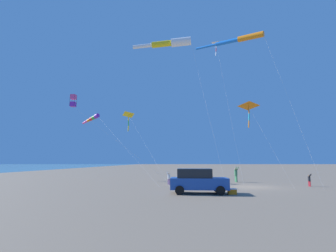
{
  "coord_description": "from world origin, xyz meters",
  "views": [
    {
      "loc": [
        -8.06,
        -23.83,
        2.33
      ],
      "look_at": [
        -7.85,
        3.41,
        6.42
      ],
      "focal_mm": 25.95,
      "sensor_mm": 36.0,
      "label": 1
    }
  ],
  "objects_px": {
    "kite_delta_rainbow_low_near": "(248,106)",
    "kite_windsock_long_streamer_right": "(238,40)",
    "person_adult_flyer": "(236,174)",
    "kite_windsock_orange_high_right": "(171,43)",
    "kite_windsock_teal_far_right": "(92,118)",
    "person_child_grey_jacket": "(169,178)",
    "kite_box_magenta_far_left": "(73,101)",
    "cooler_box": "(232,191)",
    "kite_delta_red_high_left": "(129,115)",
    "parked_car": "(198,181)",
    "kite_delta_yellow_midlevel": "(216,44)",
    "person_child_green_jacket": "(309,180)"
  },
  "relations": [
    {
      "from": "kite_delta_rainbow_low_near",
      "to": "kite_windsock_long_streamer_right",
      "type": "distance_m",
      "value": 6.94
    },
    {
      "from": "person_adult_flyer",
      "to": "kite_windsock_orange_high_right",
      "type": "relative_size",
      "value": 0.12
    },
    {
      "from": "kite_windsock_teal_far_right",
      "to": "kite_windsock_long_streamer_right",
      "type": "height_order",
      "value": "kite_windsock_long_streamer_right"
    },
    {
      "from": "person_child_grey_jacket",
      "to": "kite_windsock_orange_high_right",
      "type": "height_order",
      "value": "kite_windsock_orange_high_right"
    },
    {
      "from": "kite_box_magenta_far_left",
      "to": "kite_windsock_orange_high_right",
      "type": "xyz_separation_m",
      "value": [
        11.44,
        -3.21,
        5.64
      ]
    },
    {
      "from": "cooler_box",
      "to": "kite_windsock_orange_high_right",
      "type": "xyz_separation_m",
      "value": [
        -4.41,
        6.37,
        14.96
      ]
    },
    {
      "from": "kite_delta_rainbow_low_near",
      "to": "kite_delta_red_high_left",
      "type": "relative_size",
      "value": 0.95
    },
    {
      "from": "kite_windsock_long_streamer_right",
      "to": "parked_car",
      "type": "bearing_deg",
      "value": -138.12
    },
    {
      "from": "kite_delta_yellow_midlevel",
      "to": "parked_car",
      "type": "bearing_deg",
      "value": -111.94
    },
    {
      "from": "kite_delta_rainbow_low_near",
      "to": "kite_windsock_teal_far_right",
      "type": "bearing_deg",
      "value": 153.62
    },
    {
      "from": "kite_delta_rainbow_low_near",
      "to": "kite_windsock_orange_high_right",
      "type": "distance_m",
      "value": 10.72
    },
    {
      "from": "kite_windsock_teal_far_right",
      "to": "kite_windsock_long_streamer_right",
      "type": "distance_m",
      "value": 21.47
    },
    {
      "from": "kite_delta_yellow_midlevel",
      "to": "kite_windsock_orange_high_right",
      "type": "bearing_deg",
      "value": -147.61
    },
    {
      "from": "kite_windsock_teal_far_right",
      "to": "person_child_grey_jacket",
      "type": "bearing_deg",
      "value": -34.51
    },
    {
      "from": "person_adult_flyer",
      "to": "parked_car",
      "type": "bearing_deg",
      "value": -119.13
    },
    {
      "from": "kite_box_magenta_far_left",
      "to": "kite_delta_yellow_midlevel",
      "type": "bearing_deg",
      "value": 1.52
    },
    {
      "from": "person_adult_flyer",
      "to": "kite_windsock_teal_far_right",
      "type": "relative_size",
      "value": 0.16
    },
    {
      "from": "kite_box_magenta_far_left",
      "to": "kite_windsock_orange_high_right",
      "type": "relative_size",
      "value": 0.75
    },
    {
      "from": "person_child_green_jacket",
      "to": "kite_delta_rainbow_low_near",
      "type": "bearing_deg",
      "value": 179.27
    },
    {
      "from": "kite_windsock_orange_high_right",
      "to": "person_adult_flyer",
      "type": "bearing_deg",
      "value": 31.6
    },
    {
      "from": "cooler_box",
      "to": "kite_delta_yellow_midlevel",
      "type": "height_order",
      "value": "kite_delta_yellow_midlevel"
    },
    {
      "from": "person_adult_flyer",
      "to": "kite_delta_red_high_left",
      "type": "relative_size",
      "value": 0.2
    },
    {
      "from": "parked_car",
      "to": "kite_windsock_orange_high_right",
      "type": "xyz_separation_m",
      "value": [
        -1.94,
        5.88,
        14.22
      ]
    },
    {
      "from": "kite_delta_red_high_left",
      "to": "kite_windsock_long_streamer_right",
      "type": "xyz_separation_m",
      "value": [
        12.21,
        -7.81,
        6.36
      ]
    },
    {
      "from": "person_child_grey_jacket",
      "to": "kite_windsock_orange_high_right",
      "type": "xyz_separation_m",
      "value": [
        0.18,
        -1.56,
        14.44
      ]
    },
    {
      "from": "person_adult_flyer",
      "to": "kite_box_magenta_far_left",
      "type": "xyz_separation_m",
      "value": [
        -19.37,
        -1.67,
        8.54
      ]
    },
    {
      "from": "parked_car",
      "to": "cooler_box",
      "type": "height_order",
      "value": "parked_car"
    },
    {
      "from": "person_child_green_jacket",
      "to": "kite_delta_red_high_left",
      "type": "relative_size",
      "value": 0.14
    },
    {
      "from": "kite_windsock_long_streamer_right",
      "to": "kite_delta_yellow_midlevel",
      "type": "xyz_separation_m",
      "value": [
        -1.08,
        5.13,
        2.11
      ]
    },
    {
      "from": "person_child_green_jacket",
      "to": "kite_windsock_teal_far_right",
      "type": "bearing_deg",
      "value": 158.92
    },
    {
      "from": "person_adult_flyer",
      "to": "kite_delta_rainbow_low_near",
      "type": "xyz_separation_m",
      "value": [
        0.06,
        -5.34,
        7.06
      ]
    },
    {
      "from": "person_adult_flyer",
      "to": "kite_delta_rainbow_low_near",
      "type": "bearing_deg",
      "value": -89.31
    },
    {
      "from": "cooler_box",
      "to": "kite_delta_red_high_left",
      "type": "bearing_deg",
      "value": 127.46
    },
    {
      "from": "person_child_grey_jacket",
      "to": "kite_windsock_teal_far_right",
      "type": "xyz_separation_m",
      "value": [
        -10.66,
        7.33,
        7.72
      ]
    },
    {
      "from": "parked_car",
      "to": "person_child_grey_jacket",
      "type": "xyz_separation_m",
      "value": [
        -2.12,
        7.44,
        -0.22
      ]
    },
    {
      "from": "parked_car",
      "to": "person_child_grey_jacket",
      "type": "bearing_deg",
      "value": 105.93
    },
    {
      "from": "person_adult_flyer",
      "to": "kite_box_magenta_far_left",
      "type": "height_order",
      "value": "kite_box_magenta_far_left"
    },
    {
      "from": "kite_delta_rainbow_low_near",
      "to": "person_child_grey_jacket",
      "type": "bearing_deg",
      "value": 166.15
    },
    {
      "from": "person_child_green_jacket",
      "to": "person_child_grey_jacket",
      "type": "relative_size",
      "value": 0.9
    },
    {
      "from": "person_child_green_jacket",
      "to": "kite_delta_red_high_left",
      "type": "height_order",
      "value": "kite_delta_red_high_left"
    },
    {
      "from": "parked_car",
      "to": "kite_box_magenta_far_left",
      "type": "xyz_separation_m",
      "value": [
        -13.38,
        9.09,
        8.58
      ]
    },
    {
      "from": "cooler_box",
      "to": "kite_windsock_long_streamer_right",
      "type": "bearing_deg",
      "value": 63.39
    },
    {
      "from": "person_adult_flyer",
      "to": "person_child_grey_jacket",
      "type": "height_order",
      "value": "person_adult_flyer"
    },
    {
      "from": "cooler_box",
      "to": "kite_delta_red_high_left",
      "type": "relative_size",
      "value": 0.07
    },
    {
      "from": "person_child_green_jacket",
      "to": "person_child_grey_jacket",
      "type": "distance_m",
      "value": 13.94
    },
    {
      "from": "person_child_green_jacket",
      "to": "kite_windsock_orange_high_right",
      "type": "xyz_separation_m",
      "value": [
        -13.6,
        0.52,
        14.51
      ]
    },
    {
      "from": "cooler_box",
      "to": "kite_delta_yellow_midlevel",
      "type": "distance_m",
      "value": 19.55
    },
    {
      "from": "kite_delta_rainbow_low_near",
      "to": "kite_windsock_teal_far_right",
      "type": "distance_m",
      "value": 21.04
    },
    {
      "from": "person_child_green_jacket",
      "to": "kite_delta_yellow_midlevel",
      "type": "distance_m",
      "value": 18.52
    },
    {
      "from": "cooler_box",
      "to": "person_adult_flyer",
      "type": "height_order",
      "value": "person_adult_flyer"
    }
  ]
}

